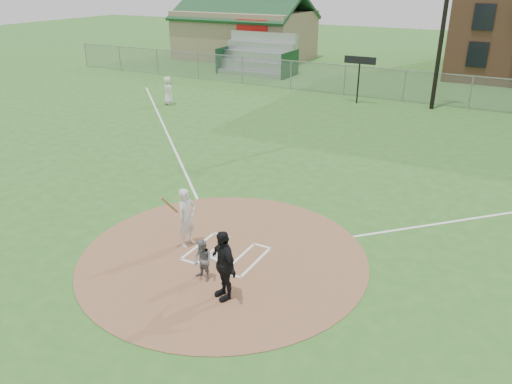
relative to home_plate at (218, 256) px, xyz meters
The scene contains 13 objects.
ground 0.17m from the home_plate, 44.93° to the left, with size 140.00×140.00×0.00m, color #2C6221.
dirt_circle 0.17m from the home_plate, 44.93° to the left, with size 8.40×8.40×0.02m, color #906344.
home_plate is the anchor object (origin of this frame).
foul_line_third 12.73m from the home_plate, 134.26° to the left, with size 0.10×24.00×0.01m, color white.
catcher 1.34m from the home_plate, 76.31° to the right, with size 0.57×0.45×1.18m, color slate.
umpire 2.19m from the home_plate, 52.91° to the right, with size 1.11×0.46×1.89m, color black.
ondeck_player 19.20m from the home_plate, 131.76° to the left, with size 0.85×0.55×1.74m, color silver.
batters_boxes 0.29m from the home_plate, 66.36° to the left, with size 2.08×1.88×0.01m.
batter_at_plate 1.51m from the home_plate, behind, with size 0.66×1.06×1.84m.
outfield_fence 22.14m from the home_plate, 89.70° to the left, with size 56.08×0.08×2.03m.
bleachers 29.34m from the home_plate, 116.08° to the left, with size 6.08×3.20×3.20m.
clubhouse 37.70m from the home_plate, 118.37° to the left, with size 12.20×8.71×6.23m.
scoreboard_sign 20.59m from the home_plate, 96.69° to the left, with size 2.00×0.10×2.93m.
Camera 1 is at (6.85, -10.67, 7.61)m, focal length 35.00 mm.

